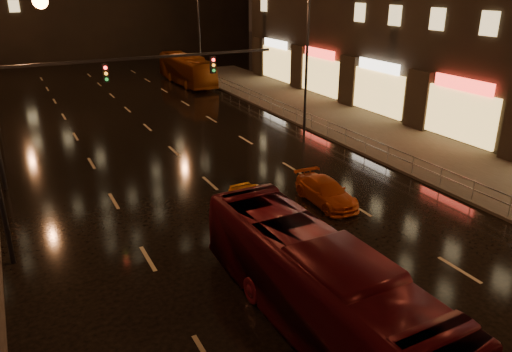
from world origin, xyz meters
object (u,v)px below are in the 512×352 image
Objects in this scene: bus_curb at (187,70)px; taxi_near at (258,202)px; bus_red at (318,286)px; taxi_far at (326,192)px.

taxi_near is at bearing -104.87° from bus_curb.
bus_curb is (9.65, 38.54, -0.04)m from bus_red.
bus_red is at bearing -106.96° from taxi_near.
bus_curb is at bearing 74.74° from bus_red.
bus_curb is at bearing 84.31° from taxi_far.
taxi_near is (2.00, 7.79, -0.86)m from bus_red.
bus_curb is 2.80× the size of taxi_near.
bus_red is 39.73m from bus_curb.
taxi_near is at bearing 74.39° from bus_red.
taxi_far is (-4.15, -31.02, -0.88)m from bus_curb.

